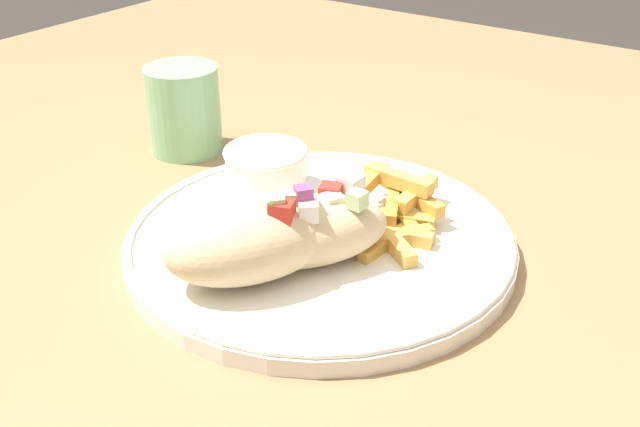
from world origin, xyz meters
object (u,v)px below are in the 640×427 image
object	(u,v)px
plate	(320,239)
pita_sandwich_near	(308,230)
sauce_ramekin	(266,167)
water_glass	(184,113)
fries_pile	(395,213)
pita_sandwich_far	(252,239)

from	to	relation	value
plate	pita_sandwich_near	xyz separation A→B (m)	(-0.04, -0.01, 0.03)
sauce_ramekin	water_glass	distance (m)	0.15
plate	sauce_ramekin	bearing A→B (deg)	65.62
pita_sandwich_near	water_glass	xyz separation A→B (m)	(0.12, 0.25, -0.00)
pita_sandwich_near	water_glass	world-z (taller)	water_glass
water_glass	fries_pile	bearing A→B (deg)	-97.89
plate	pita_sandwich_far	size ratio (longest dim) A/B	2.08
pita_sandwich_near	water_glass	size ratio (longest dim) A/B	1.54
pita_sandwich_near	pita_sandwich_far	xyz separation A→B (m)	(-0.04, 0.02, 0.00)
fries_pile	sauce_ramekin	size ratio (longest dim) A/B	1.72
fries_pile	pita_sandwich_near	bearing A→B (deg)	161.47
pita_sandwich_near	sauce_ramekin	xyz separation A→B (m)	(0.08, 0.10, -0.00)
pita_sandwich_far	sauce_ramekin	world-z (taller)	pita_sandwich_far
pita_sandwich_near	sauce_ramekin	world-z (taller)	pita_sandwich_near
plate	pita_sandwich_near	distance (m)	0.05
fries_pile	water_glass	size ratio (longest dim) A/B	1.45
sauce_ramekin	water_glass	size ratio (longest dim) A/B	0.84
plate	fries_pile	bearing A→B (deg)	-42.15
plate	pita_sandwich_near	size ratio (longest dim) A/B	2.29
pita_sandwich_near	water_glass	bearing A→B (deg)	101.90
sauce_ramekin	plate	bearing A→B (deg)	-114.38
pita_sandwich_far	water_glass	bearing A→B (deg)	83.65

